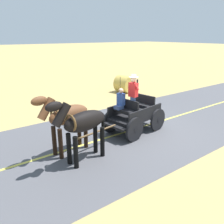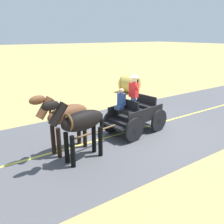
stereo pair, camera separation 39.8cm
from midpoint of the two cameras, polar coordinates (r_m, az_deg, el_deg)
The scene contains 7 objects.
ground_plane at distance 10.45m, azimuth 7.63°, elevation -4.09°, with size 200.00×200.00×0.00m, color tan.
road_surface at distance 10.45m, azimuth 7.63°, elevation -4.07°, with size 6.43×160.00×0.01m, color #4C4C51.
road_centre_stripe at distance 10.45m, azimuth 7.64°, elevation -4.05°, with size 0.12×160.00×0.00m, color #DBCC4C.
horse_drawn_carriage at distance 9.82m, azimuth 6.63°, elevation -0.46°, with size 1.76×4.51×2.50m.
horse_near_side at distance 7.40m, azimuth -6.28°, elevation -2.62°, with size 0.76×2.15×2.21m.
horse_off_side at distance 8.08m, azimuth -9.93°, elevation -0.98°, with size 0.83×2.15×2.21m.
hay_bale at distance 16.90m, azimuth 5.01°, elevation 6.80°, with size 1.20×1.20×1.10m, color gold.
Camera 2 is at (-7.28, 6.34, 3.96)m, focal length 37.52 mm.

